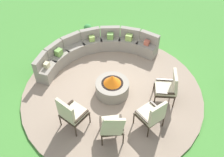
% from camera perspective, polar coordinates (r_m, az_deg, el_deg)
% --- Properties ---
extents(ground_plane, '(24.00, 24.00, 0.00)m').
position_cam_1_polar(ground_plane, '(7.91, 0.06, -3.33)').
color(ground_plane, '#478C38').
extents(patio_circle, '(5.33, 5.33, 0.06)m').
position_cam_1_polar(patio_circle, '(7.88, 0.06, -3.18)').
color(patio_circle, gray).
rests_on(patio_circle, ground_plane).
extents(fire_pit, '(0.98, 0.98, 0.69)m').
position_cam_1_polar(fire_pit, '(7.67, 0.07, -1.72)').
color(fire_pit, gray).
rests_on(fire_pit, patio_circle).
extents(curved_stone_bench, '(3.97, 2.00, 0.78)m').
position_cam_1_polar(curved_stone_bench, '(8.89, -3.75, 6.41)').
color(curved_stone_bench, gray).
rests_on(curved_stone_bench, patio_circle).
extents(lounge_chair_front_left, '(0.82, 0.83, 1.12)m').
position_cam_1_polar(lounge_chair_front_left, '(6.75, -8.84, -7.35)').
color(lounge_chair_front_left, '#2D2319').
rests_on(lounge_chair_front_left, patio_circle).
extents(lounge_chair_front_right, '(0.63, 0.59, 1.05)m').
position_cam_1_polar(lounge_chair_front_right, '(6.47, -0.04, -10.23)').
color(lounge_chair_front_right, '#2D2319').
rests_on(lounge_chair_front_right, patio_circle).
extents(lounge_chair_back_left, '(0.81, 0.82, 1.01)m').
position_cam_1_polar(lounge_chair_back_left, '(6.76, 8.64, -7.67)').
color(lounge_chair_back_left, '#2D2319').
rests_on(lounge_chair_back_left, patio_circle).
extents(lounge_chair_back_right, '(0.67, 0.64, 1.03)m').
position_cam_1_polar(lounge_chair_back_right, '(7.45, 12.08, -1.70)').
color(lounge_chair_back_right, '#2D2319').
rests_on(lounge_chair_back_right, patio_circle).
extents(potted_plant_2, '(0.30, 0.30, 0.51)m').
position_cam_1_polar(potted_plant_2, '(9.94, -5.22, 10.42)').
color(potted_plant_2, '#A89E8E').
rests_on(potted_plant_2, ground_plane).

